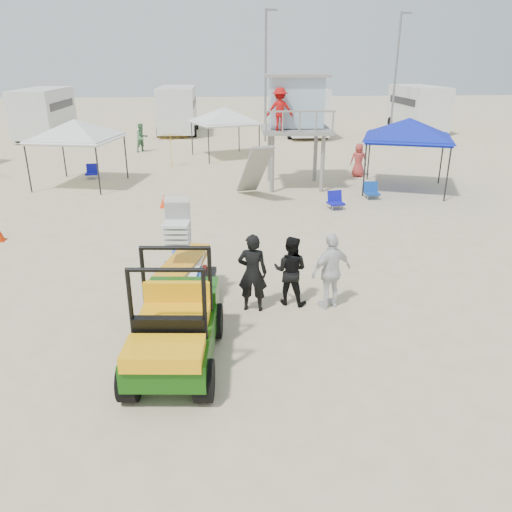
{
  "coord_description": "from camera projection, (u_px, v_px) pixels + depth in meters",
  "views": [
    {
      "loc": [
        -0.25,
        -6.56,
        5.09
      ],
      "look_at": [
        0.5,
        3.0,
        1.3
      ],
      "focal_mm": 35.0,
      "sensor_mm": 36.0,
      "label": 1
    }
  ],
  "objects": [
    {
      "name": "ground",
      "position": [
        240.0,
        401.0,
        7.97
      ],
      "size": [
        140.0,
        140.0,
        0.0
      ],
      "primitive_type": "plane",
      "color": "beige",
      "rests_on": "ground"
    },
    {
      "name": "utility_cart",
      "position": [
        173.0,
        318.0,
        8.55
      ],
      "size": [
        1.56,
        2.79,
        2.04
      ],
      "color": "#134A0B",
      "rests_on": "ground"
    },
    {
      "name": "surf_trailer",
      "position": [
        181.0,
        269.0,
        10.75
      ],
      "size": [
        1.47,
        2.49,
        2.15
      ],
      "color": "black",
      "rests_on": "ground"
    },
    {
      "name": "man_left",
      "position": [
        252.0,
        273.0,
        10.59
      ],
      "size": [
        0.69,
        0.52,
        1.74
      ],
      "primitive_type": "imported",
      "rotation": [
        0.0,
        0.0,
        2.97
      ],
      "color": "black",
      "rests_on": "ground"
    },
    {
      "name": "man_mid",
      "position": [
        290.0,
        271.0,
        10.91
      ],
      "size": [
        0.93,
        0.83,
        1.57
      ],
      "primitive_type": "imported",
      "rotation": [
        0.0,
        0.0,
        2.76
      ],
      "color": "black",
      "rests_on": "ground"
    },
    {
      "name": "man_right",
      "position": [
        331.0,
        271.0,
        10.72
      ],
      "size": [
        1.07,
        0.79,
        1.69
      ],
      "primitive_type": "imported",
      "rotation": [
        0.0,
        0.0,
        3.57
      ],
      "color": "silver",
      "rests_on": "ground"
    },
    {
      "name": "lifeguard_tower",
      "position": [
        294.0,
        106.0,
        20.37
      ],
      "size": [
        2.91,
        2.91,
        4.44
      ],
      "color": "gray",
      "rests_on": "ground"
    },
    {
      "name": "canopy_blue",
      "position": [
        410.0,
        121.0,
        19.94
      ],
      "size": [
        4.14,
        4.14,
        3.32
      ],
      "color": "black",
      "rests_on": "ground"
    },
    {
      "name": "canopy_white_a",
      "position": [
        74.0,
        123.0,
        20.71
      ],
      "size": [
        3.72,
        3.72,
        3.19
      ],
      "color": "black",
      "rests_on": "ground"
    },
    {
      "name": "canopy_white_c",
      "position": [
        224.0,
        110.0,
        26.98
      ],
      "size": [
        3.88,
        3.88,
        3.09
      ],
      "color": "black",
      "rests_on": "ground"
    },
    {
      "name": "umbrella_b",
      "position": [
        171.0,
        150.0,
        24.94
      ],
      "size": [
        2.31,
        2.34,
        1.73
      ],
      "primitive_type": "imported",
      "rotation": [
        0.0,
        0.0,
        0.26
      ],
      "color": "gold",
      "rests_on": "ground"
    },
    {
      "name": "cone_far",
      "position": [
        164.0,
        201.0,
        18.35
      ],
      "size": [
        0.34,
        0.34,
        0.5
      ],
      "primitive_type": "cone",
      "color": "#FE3008",
      "rests_on": "ground"
    },
    {
      "name": "beach_chair_a",
      "position": [
        92.0,
        171.0,
        22.85
      ],
      "size": [
        0.58,
        0.62,
        0.64
      ],
      "color": "#0F12A3",
      "rests_on": "ground"
    },
    {
      "name": "beach_chair_b",
      "position": [
        335.0,
        200.0,
        18.18
      ],
      "size": [
        0.63,
        0.68,
        0.64
      ],
      "color": "#0F11AB",
      "rests_on": "ground"
    },
    {
      "name": "beach_chair_c",
      "position": [
        371.0,
        190.0,
        19.51
      ],
      "size": [
        0.54,
        0.58,
        0.64
      ],
      "color": "#0E3D9B",
      "rests_on": "ground"
    },
    {
      "name": "rv_far_left",
      "position": [
        44.0,
        111.0,
        34.25
      ],
      "size": [
        2.64,
        6.8,
        3.25
      ],
      "color": "silver",
      "rests_on": "ground"
    },
    {
      "name": "rv_mid_left",
      "position": [
        177.0,
        108.0,
        36.29
      ],
      "size": [
        2.65,
        6.5,
        3.25
      ],
      "color": "silver",
      "rests_on": "ground"
    },
    {
      "name": "rv_mid_right",
      "position": [
        303.0,
        109.0,
        35.56
      ],
      "size": [
        2.64,
        7.0,
        3.25
      ],
      "color": "silver",
      "rests_on": "ground"
    },
    {
      "name": "rv_far_right",
      "position": [
        418.0,
        106.0,
        37.61
      ],
      "size": [
        2.64,
        6.6,
        3.25
      ],
      "color": "silver",
      "rests_on": "ground"
    },
    {
      "name": "light_pole_left",
      "position": [
        266.0,
        78.0,
        31.76
      ],
      "size": [
        0.14,
        0.14,
        8.0
      ],
      "primitive_type": "cylinder",
      "color": "slate",
      "rests_on": "ground"
    },
    {
      "name": "light_pole_right",
      "position": [
        395.0,
        77.0,
        33.8
      ],
      "size": [
        0.14,
        0.14,
        8.0
      ],
      "primitive_type": "cylinder",
      "color": "slate",
      "rests_on": "ground"
    },
    {
      "name": "distant_beachgoers",
      "position": [
        219.0,
        146.0,
        26.63
      ],
      "size": [
        11.79,
        8.37,
        1.63
      ],
      "color": "#C03C36",
      "rests_on": "ground"
    }
  ]
}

